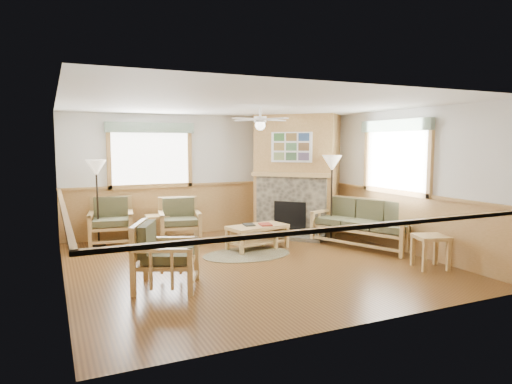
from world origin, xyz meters
name	(u,v)px	position (x,y,z in m)	size (l,w,h in m)	color
floor	(252,263)	(0.00, 0.00, -0.01)	(6.00, 6.00, 0.01)	brown
ceiling	(252,105)	(0.00, 0.00, 2.70)	(6.00, 6.00, 0.01)	white
wall_back	(199,175)	(0.00, 3.00, 1.35)	(6.00, 0.02, 2.70)	silver
wall_front	(362,208)	(0.00, -3.00, 1.35)	(6.00, 0.02, 2.70)	silver
wall_left	(60,193)	(-3.00, 0.00, 1.35)	(0.02, 6.00, 2.70)	silver
wall_right	(390,180)	(3.00, 0.00, 1.35)	(0.02, 6.00, 2.70)	silver
wainscot	(252,232)	(0.00, 0.00, 0.55)	(6.00, 6.00, 1.10)	#A87C44
fireplace	(297,175)	(2.05, 2.05, 1.35)	(2.20, 2.20, 2.70)	#A87C44
window_back	(150,122)	(-1.10, 2.96, 2.53)	(1.90, 0.16, 1.50)	white
window_right	(398,119)	(2.96, -0.20, 2.53)	(0.16, 1.90, 1.50)	white
ceiling_fan	(260,109)	(0.30, 0.30, 2.66)	(1.24, 1.24, 0.36)	white
sofa	(364,224)	(2.55, 0.22, 0.47)	(0.83, 2.03, 0.94)	tan
armchair_back_left	(111,221)	(-2.02, 2.55, 0.48)	(0.85, 0.85, 0.95)	tan
armchair_back_right	(180,221)	(-0.70, 2.12, 0.46)	(0.82, 0.82, 0.92)	tan
armchair_left	(166,255)	(-1.66, -0.74, 0.47)	(0.84, 0.84, 0.94)	tan
coffee_table	(257,237)	(0.54, 0.93, 0.23)	(1.17, 0.58, 0.47)	tan
end_table_chairs	(157,228)	(-1.08, 2.55, 0.27)	(0.48, 0.46, 0.54)	tan
end_table_sofa	(430,252)	(2.55, -1.54, 0.28)	(0.49, 0.47, 0.55)	tan
footstool	(275,238)	(0.94, 0.95, 0.18)	(0.41, 0.41, 0.36)	tan
braided_rug	(247,254)	(0.15, 0.56, 0.01)	(1.68, 1.68, 0.01)	brown
floor_lamp_left	(97,203)	(-2.27, 2.51, 0.87)	(0.40, 0.40, 1.75)	black
floor_lamp_right	(332,198)	(2.29, 0.99, 0.91)	(0.42, 0.42, 1.83)	black
book_red	(265,224)	(0.69, 0.88, 0.50)	(0.22, 0.30, 0.03)	maroon
book_dark	(249,224)	(0.39, 1.00, 0.49)	(0.20, 0.27, 0.03)	black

